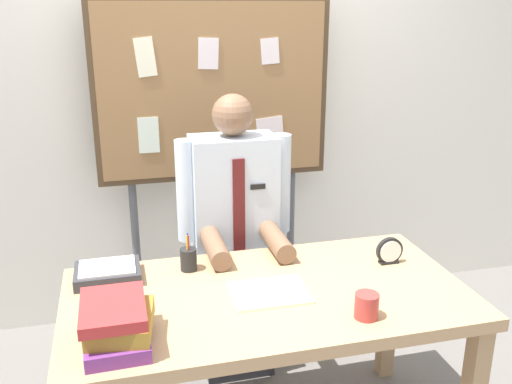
% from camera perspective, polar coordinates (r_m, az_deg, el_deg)
% --- Properties ---
extents(back_wall, '(6.40, 0.08, 2.70)m').
position_cam_1_polar(back_wall, '(3.26, -4.97, 10.33)').
color(back_wall, silver).
rests_on(back_wall, ground_plane).
extents(desk, '(1.56, 0.81, 0.75)m').
position_cam_1_polar(desk, '(2.27, 1.18, -12.08)').
color(desk, tan).
rests_on(desk, ground_plane).
extents(person, '(0.55, 0.56, 1.42)m').
position_cam_1_polar(person, '(2.79, -2.15, -5.83)').
color(person, '#2D2D33').
rests_on(person, ground_plane).
extents(bulletin_board, '(1.27, 0.09, 1.85)m').
position_cam_1_polar(bulletin_board, '(3.07, -4.32, 9.64)').
color(bulletin_board, '#4C3823').
rests_on(bulletin_board, ground_plane).
extents(book_stack, '(0.24, 0.30, 0.15)m').
position_cam_1_polar(book_stack, '(1.94, -13.87, -12.83)').
color(book_stack, '#72337F').
rests_on(book_stack, desk).
extents(open_notebook, '(0.30, 0.23, 0.01)m').
position_cam_1_polar(open_notebook, '(2.20, 1.36, -10.16)').
color(open_notebook, '#F4EFCC').
rests_on(open_notebook, desk).
extents(desk_clock, '(0.12, 0.04, 0.12)m').
position_cam_1_polar(desk_clock, '(2.50, 13.34, -5.90)').
color(desk_clock, black).
rests_on(desk_clock, desk).
extents(coffee_mug, '(0.09, 0.09, 0.09)m').
position_cam_1_polar(coffee_mug, '(2.07, 11.11, -11.22)').
color(coffee_mug, '#B23833').
rests_on(coffee_mug, desk).
extents(pen_holder, '(0.07, 0.07, 0.16)m').
position_cam_1_polar(pen_holder, '(2.39, -6.84, -6.74)').
color(pen_holder, '#262626').
rests_on(pen_holder, desk).
extents(paper_tray, '(0.26, 0.20, 0.06)m').
position_cam_1_polar(paper_tray, '(2.38, -14.76, -7.90)').
color(paper_tray, '#333338').
rests_on(paper_tray, desk).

